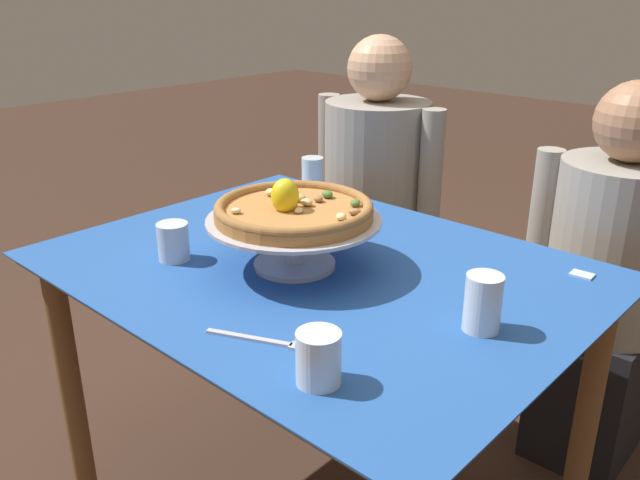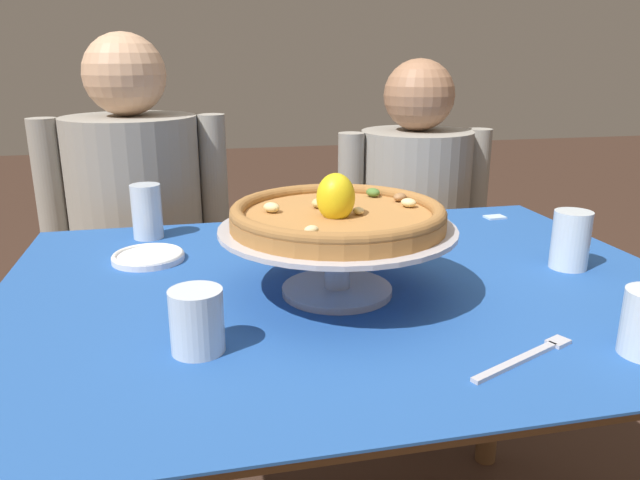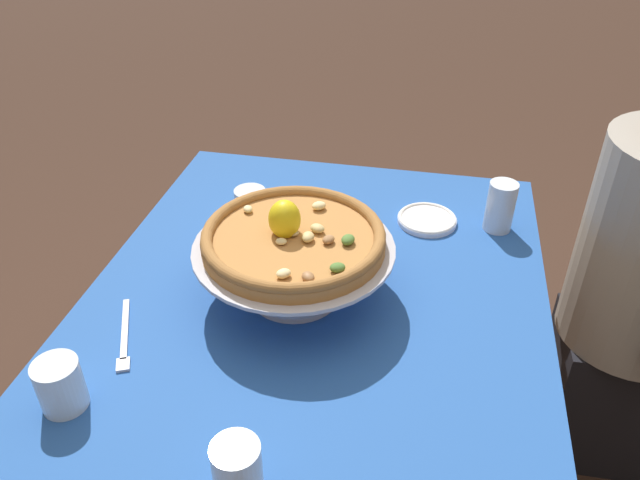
{
  "view_description": "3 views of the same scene",
  "coord_description": "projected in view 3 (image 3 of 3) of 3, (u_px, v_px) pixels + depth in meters",
  "views": [
    {
      "loc": [
        0.97,
        -1.05,
        1.4
      ],
      "look_at": [
        0.01,
        0.0,
        0.83
      ],
      "focal_mm": 36.72,
      "sensor_mm": 36.0,
      "label": 1
    },
    {
      "loc": [
        -0.28,
        -1.0,
        1.17
      ],
      "look_at": [
        -0.05,
        0.02,
        0.85
      ],
      "focal_mm": 33.81,
      "sensor_mm": 36.0,
      "label": 2
    },
    {
      "loc": [
        0.95,
        0.21,
        1.6
      ],
      "look_at": [
        -0.09,
        -0.0,
        0.87
      ],
      "focal_mm": 34.84,
      "sensor_mm": 36.0,
      "label": 3
    }
  ],
  "objects": [
    {
      "name": "water_glass_front_right",
      "position": [
        61.0,
        388.0,
        1.04
      ],
      "size": [
        0.08,
        0.08,
        0.09
      ],
      "color": "silver",
      "rests_on": "dining_table"
    },
    {
      "name": "pizza",
      "position": [
        293.0,
        237.0,
        1.23
      ],
      "size": [
        0.37,
        0.37,
        0.1
      ],
      "color": "#AD753D",
      "rests_on": "pizza_stand"
    },
    {
      "name": "dining_table",
      "position": [
        312.0,
        344.0,
        1.34
      ],
      "size": [
        1.25,
        0.96,
        0.77
      ],
      "color": "brown",
      "rests_on": "ground"
    },
    {
      "name": "water_glass_side_right",
      "position": [
        238.0,
        477.0,
        0.89
      ],
      "size": [
        0.07,
        0.07,
        0.11
      ],
      "color": "silver",
      "rests_on": "dining_table"
    },
    {
      "name": "pizza_stand",
      "position": [
        294.0,
        260.0,
        1.26
      ],
      "size": [
        0.41,
        0.41,
        0.12
      ],
      "color": "#B7B7C1",
      "rests_on": "dining_table"
    },
    {
      "name": "side_plate",
      "position": [
        427.0,
        219.0,
        1.53
      ],
      "size": [
        0.15,
        0.15,
        0.02
      ],
      "color": "white",
      "rests_on": "dining_table"
    },
    {
      "name": "water_glass_back_left",
      "position": [
        500.0,
        209.0,
        1.48
      ],
      "size": [
        0.07,
        0.07,
        0.12
      ],
      "color": "silver",
      "rests_on": "dining_table"
    },
    {
      "name": "dinner_fork",
      "position": [
        125.0,
        338.0,
        1.19
      ],
      "size": [
        0.19,
        0.1,
        0.01
      ],
      "color": "#B7B7C1",
      "rests_on": "dining_table"
    },
    {
      "name": "water_glass_front_left",
      "position": [
        251.0,
        209.0,
        1.51
      ],
      "size": [
        0.08,
        0.08,
        0.09
      ],
      "color": "silver",
      "rests_on": "dining_table"
    }
  ]
}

